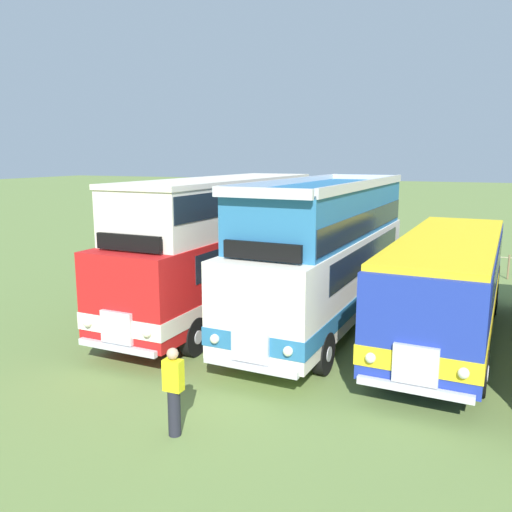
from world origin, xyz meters
TOP-DOWN VIEW (x-y plane):
  - ground_plane at (0.00, 0.00)m, footprint 200.00×200.00m
  - bus_first_in_row at (-7.02, 0.27)m, footprint 2.91×10.71m
  - bus_second_in_row at (-3.50, 0.26)m, footprint 3.01×10.38m
  - bus_third_in_row at (0.00, 0.42)m, footprint 3.05×10.40m
  - marshal_person at (-4.31, -7.23)m, footprint 0.36×0.24m
  - rope_fence_line at (0.00, 9.48)m, footprint 20.12×0.08m

SIDE VIEW (x-z plane):
  - ground_plane at x=0.00m, z-range 0.00..0.00m
  - rope_fence_line at x=0.00m, z-range 0.13..1.18m
  - marshal_person at x=-4.31m, z-range 0.02..1.75m
  - bus_third_in_row at x=0.00m, z-range 0.26..3.25m
  - bus_second_in_row at x=-3.50m, z-range 0.10..4.62m
  - bus_first_in_row at x=-7.02m, z-range 0.23..4.72m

